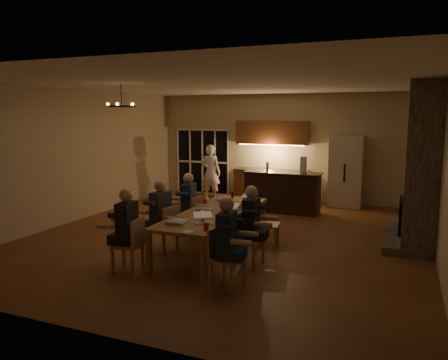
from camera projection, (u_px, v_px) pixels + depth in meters
floor at (228, 236)px, 9.33m from camera, size 9.00×9.00×0.00m
back_wall at (284, 147)px, 13.23m from camera, size 8.00×0.04×3.20m
left_wall at (75, 155)px, 10.61m from camera, size 0.04×9.00×3.20m
right_wall at (443, 172)px, 7.58m from camera, size 0.04×9.00×3.20m
ceiling at (229, 83)px, 8.86m from camera, size 8.00×9.00×0.04m
french_doors at (203, 162)px, 14.28m from camera, size 1.86×0.08×2.10m
fireplace at (421, 164)px, 8.80m from camera, size 0.58×2.50×3.20m
kitchenette at (271, 161)px, 13.11m from camera, size 2.24×0.68×2.40m
refrigerator at (346, 171)px, 12.26m from camera, size 0.90×0.68×2.00m
dining_table at (215, 231)px, 8.38m from camera, size 1.10×3.25×0.75m
bar_island at (282, 192)px, 11.61m from camera, size 2.05×0.71×1.08m
chair_left_near at (127, 245)px, 7.24m from camera, size 0.48×0.48×0.89m
chair_left_mid at (163, 229)px, 8.26m from camera, size 0.53×0.53×0.89m
chair_left_far at (189, 217)px, 9.22m from camera, size 0.49×0.49×0.89m
chair_right_near at (227, 258)px, 6.55m from camera, size 0.52×0.52×0.89m
chair_right_mid at (249, 240)px, 7.53m from camera, size 0.50×0.50×0.89m
chair_right_far at (268, 224)px, 8.58m from camera, size 0.49×0.49×0.89m
person_left_near at (127, 229)px, 7.25m from camera, size 0.66×0.66×1.38m
person_right_near at (227, 242)px, 6.52m from camera, size 0.66×0.66×1.38m
person_left_mid at (161, 216)px, 8.23m from camera, size 0.67×0.67×1.38m
person_right_mid at (251, 225)px, 7.56m from camera, size 0.63×0.63×1.38m
person_left_far at (189, 205)px, 9.18m from camera, size 0.69×0.69×1.38m
standing_person at (211, 173)px, 13.15m from camera, size 0.63×0.42×1.70m
chandelier at (122, 106)px, 8.88m from camera, size 0.57×0.57×0.03m
laptop_a at (177, 216)px, 7.45m from camera, size 0.33×0.29×0.23m
laptop_b at (204, 217)px, 7.40m from camera, size 0.42×0.41×0.23m
laptop_c at (206, 204)px, 8.49m from camera, size 0.32×0.28×0.23m
laptop_d at (228, 207)px, 8.18m from camera, size 0.34×0.30×0.23m
laptop_e at (225, 195)px, 9.46m from camera, size 0.35×0.31×0.23m
laptop_f at (246, 197)px, 9.20m from camera, size 0.38×0.36×0.23m
mug_front at (202, 213)px, 7.96m from camera, size 0.09×0.09×0.10m
mug_mid at (229, 204)px, 8.74m from camera, size 0.08×0.08×0.10m
mug_back at (213, 201)px, 9.13m from camera, size 0.09×0.09×0.10m
redcup_near at (206, 226)px, 6.97m from camera, size 0.08×0.08×0.12m
redcup_mid at (205, 202)px, 8.90m from camera, size 0.09×0.09×0.12m
redcup_far at (244, 196)px, 9.56m from camera, size 0.08×0.08×0.12m
can_silver at (203, 217)px, 7.61m from camera, size 0.07×0.07×0.12m
can_cola at (232, 195)px, 9.69m from camera, size 0.06×0.06×0.12m
can_right at (240, 207)px, 8.43m from camera, size 0.06×0.06×0.12m
plate_near at (222, 220)px, 7.62m from camera, size 0.24×0.24×0.02m
plate_left at (181, 220)px, 7.59m from camera, size 0.27×0.27×0.02m
plate_far at (248, 204)px, 8.94m from camera, size 0.23×0.23×0.02m
notepad at (188, 232)px, 6.86m from camera, size 0.19×0.23×0.01m
bar_bottle at (267, 166)px, 11.76m from camera, size 0.07×0.07×0.24m
bar_blender at (303, 165)px, 11.35m from camera, size 0.15×0.15×0.42m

